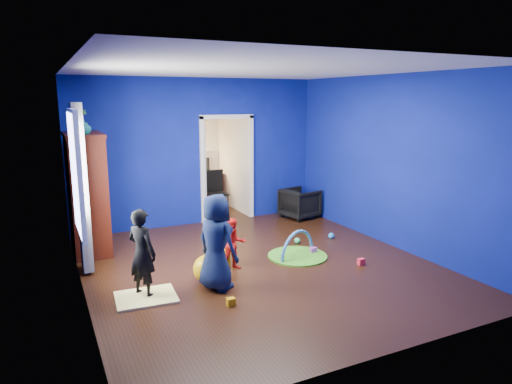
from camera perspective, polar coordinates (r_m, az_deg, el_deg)
name	(u,v)px	position (r m, az deg, el deg)	size (l,w,h in m)	color
floor	(259,266)	(7.02, 0.41, -9.23)	(5.00, 5.50, 0.01)	black
ceiling	(260,69)	(6.57, 0.45, 15.11)	(5.00, 5.50, 0.01)	white
wall_back	(199,152)	(9.17, -7.18, 4.96)	(5.00, 0.02, 2.90)	navy
wall_front	(390,214)	(4.40, 16.42, -2.70)	(5.00, 0.02, 2.90)	navy
wall_left	(76,186)	(6.00, -21.55, 0.71)	(0.02, 5.50, 2.90)	navy
wall_right	(392,162)	(8.05, 16.65, 3.64)	(0.02, 5.50, 2.90)	navy
alcove	(212,156)	(10.21, -5.53, 4.54)	(1.00, 1.75, 2.50)	silver
armchair	(300,203)	(9.72, 5.50, -1.41)	(0.67, 0.69, 0.63)	black
child_black	(142,253)	(6.01, -14.05, -7.41)	(0.42, 0.28, 1.15)	black
child_navy	(216,242)	(6.06, -4.98, -6.26)	(0.63, 0.41, 1.29)	#0E1134
toddler_red	(234,244)	(6.78, -2.83, -6.51)	(0.38, 0.30, 0.78)	#B3132A
vase	(84,127)	(7.50, -20.72, 7.61)	(0.21, 0.21, 0.22)	#0B535E
potted_plant	(80,120)	(8.01, -21.11, 8.36)	(0.21, 0.21, 0.38)	#33822F
tv_armoire	(87,193)	(7.93, -20.35, -0.16)	(0.58, 1.14, 1.96)	#41190A
crt_tv	(90,191)	(7.93, -20.09, 0.15)	(0.46, 0.70, 0.54)	silver
yellow_blanket	(146,297)	(6.12, -13.59, -12.67)	(0.75, 0.60, 0.03)	#F2E07A
hopper_ball	(207,269)	(6.42, -6.13, -9.52)	(0.39, 0.39, 0.39)	yellow
kid_chair	(219,251)	(6.95, -4.61, -7.32)	(0.28, 0.28, 0.50)	yellow
play_mat	(297,256)	(7.44, 5.20, -7.96)	(0.95, 0.95, 0.03)	green
toy_arch	(297,255)	(7.44, 5.20, -7.91)	(0.85, 0.85, 0.05)	#3F8CD8
window_left	(75,174)	(6.33, -21.74, 2.15)	(0.03, 0.95, 1.55)	white
curtain	(82,188)	(6.93, -20.95, 0.45)	(0.14, 0.42, 2.40)	slate
doorway	(227,170)	(9.43, -3.66, 2.76)	(1.16, 0.10, 2.10)	white
study_desk	(203,189)	(10.94, -6.59, 0.35)	(0.88, 0.44, 0.75)	#3D140A
desk_monitor	(201,165)	(10.96, -6.87, 3.41)	(0.40, 0.05, 0.32)	black
desk_lamp	(191,167)	(10.82, -8.17, 3.17)	(0.14, 0.14, 0.14)	#FFD88C
folding_chair	(218,193)	(10.04, -4.80, -0.14)	(0.40, 0.40, 0.92)	black
book_shelf	(200,119)	(10.85, -6.99, 9.01)	(0.88, 0.24, 0.04)	white
toy_0	(361,262)	(7.23, 13.00, -8.49)	(0.10, 0.08, 0.10)	#F5283B
toy_1	(331,236)	(8.43, 9.39, -5.39)	(0.11, 0.11, 0.11)	#2683D9
toy_2	(231,302)	(5.76, -3.17, -13.56)	(0.10, 0.08, 0.10)	orange
toy_3	(297,240)	(8.07, 5.18, -6.06)	(0.11, 0.11, 0.11)	#36BE61
toy_4	(313,250)	(7.61, 7.18, -7.25)	(0.10, 0.08, 0.10)	#BC46BB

